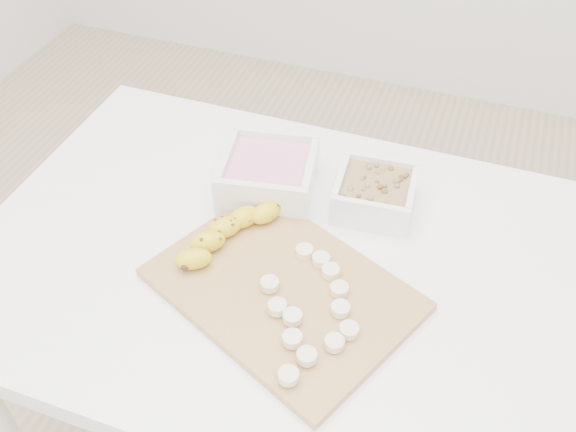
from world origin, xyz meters
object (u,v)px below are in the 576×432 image
(table, at_px, (282,293))
(banana, at_px, (226,234))
(bowl_yogurt, at_px, (269,173))
(cutting_board, at_px, (283,289))
(bowl_granola, at_px, (375,193))

(table, relative_size, banana, 5.09)
(bowl_yogurt, height_order, banana, bowl_yogurt)
(table, height_order, cutting_board, cutting_board)
(table, height_order, bowl_granola, bowl_granola)
(bowl_yogurt, relative_size, banana, 0.94)
(bowl_yogurt, distance_m, bowl_granola, 0.19)
(bowl_yogurt, distance_m, banana, 0.16)
(bowl_yogurt, xyz_separation_m, bowl_granola, (0.19, 0.02, -0.01))
(bowl_granola, xyz_separation_m, banana, (-0.20, -0.18, 0.00))
(bowl_yogurt, distance_m, cutting_board, 0.24)
(table, distance_m, cutting_board, 0.13)
(bowl_yogurt, relative_size, bowl_granola, 1.31)
(table, relative_size, bowl_granola, 7.09)
(bowl_yogurt, height_order, cutting_board, bowl_yogurt)
(bowl_granola, bearing_deg, bowl_yogurt, -173.77)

